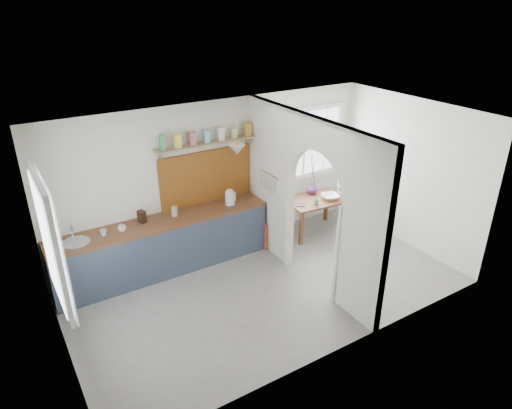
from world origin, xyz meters
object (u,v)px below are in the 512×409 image
vase (312,188)px  dining_table (314,215)px  kettle (230,197)px  chair_right (352,199)px  chair_left (278,223)px

vase → dining_table: bearing=-111.6°
kettle → vase: 1.79m
chair_right → vase: bearing=83.7°
chair_right → kettle: 2.61m
chair_left → vase: size_ratio=4.36×
chair_left → chair_right: 1.76m
dining_table → chair_left: bearing=-170.2°
chair_right → kettle: (-2.54, 0.26, 0.53)m
chair_left → kettle: (-0.78, 0.29, 0.56)m
chair_right → chair_left: bearing=105.3°
chair_left → kettle: size_ratio=3.59×
kettle → chair_right: bearing=12.2°
vase → kettle: bearing=-179.1°
dining_table → chair_right: size_ratio=1.09×
dining_table → kettle: (-1.68, 0.21, 0.69)m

